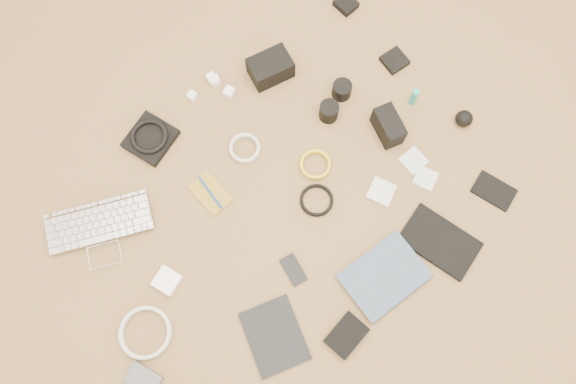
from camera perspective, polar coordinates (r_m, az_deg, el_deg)
laptop at (r=1.90m, az=-18.36°, el=-4.38°), size 0.41×0.35×0.03m
headphone_pouch at (r=1.96m, az=-13.79°, el=5.28°), size 0.19×0.18×0.03m
headphones at (r=1.94m, az=-13.93°, el=5.51°), size 0.15×0.15×0.02m
charger_a at (r=2.00m, az=-9.72°, el=9.61°), size 0.04×0.04×0.03m
charger_b at (r=2.01m, az=-7.42°, el=11.16°), size 0.04×0.04×0.03m
charger_c at (r=2.02m, az=-7.77°, el=11.38°), size 0.04×0.04×0.03m
charger_d at (r=1.99m, az=-5.99°, el=10.07°), size 0.04×0.04×0.03m
dslr_camera at (r=1.99m, az=-1.81°, el=12.49°), size 0.16×0.13×0.08m
lens_pouch at (r=2.17m, az=5.90°, el=18.45°), size 0.07×0.08×0.03m
notebook_olive at (r=1.87m, az=-7.87°, el=-0.14°), size 0.09×0.14×0.01m
pen_blue at (r=1.86m, az=-7.90°, el=-0.08°), size 0.01×0.13×0.01m
cable_white_a at (r=1.91m, az=-4.40°, el=4.40°), size 0.14×0.14×0.01m
lens_a at (r=1.93m, az=4.18°, el=8.18°), size 0.07×0.07×0.07m
lens_b at (r=1.97m, az=5.49°, el=10.29°), size 0.08×0.08×0.06m
card_reader at (r=2.07m, az=10.77°, el=12.99°), size 0.09×0.09×0.02m
power_brick at (r=1.82m, az=-12.19°, el=-8.81°), size 0.09×0.09×0.03m
cable_white_b at (r=1.83m, az=-14.24°, el=-13.68°), size 0.21×0.21×0.01m
cable_black at (r=1.85m, az=2.91°, el=-0.88°), size 0.14×0.14×0.01m
cable_yellow at (r=1.88m, az=2.78°, el=2.75°), size 0.13×0.13×0.01m
flash at (r=1.92m, az=10.15°, el=6.59°), size 0.10×0.14×0.09m
lens_cleaner at (r=1.99m, az=12.66°, el=9.40°), size 0.03×0.03×0.08m
battery_charger at (r=1.82m, az=-14.46°, el=-17.91°), size 0.09×0.12×0.03m
tablet at (r=1.78m, az=-1.37°, el=-14.42°), size 0.22×0.25×0.01m
phone at (r=1.80m, az=0.56°, el=-7.91°), size 0.07×0.11×0.01m
filter_case_left at (r=1.88m, az=9.46°, el=0.03°), size 0.11×0.11×0.01m
filter_case_mid at (r=1.92m, az=13.78°, el=1.36°), size 0.09×0.09×0.01m
filter_case_right at (r=1.93m, az=12.63°, el=3.11°), size 0.08×0.08×0.01m
air_blower at (r=2.01m, az=17.45°, el=7.12°), size 0.07×0.07×0.06m
drive_case at (r=1.78m, az=5.95°, el=-14.28°), size 0.13×0.10×0.03m
paperback at (r=1.81m, az=11.63°, el=-10.74°), size 0.26×0.20×0.02m
notebook_black_a at (r=1.87m, az=15.17°, el=-4.90°), size 0.20×0.27×0.02m
notebook_black_b at (r=1.97m, az=20.19°, el=0.11°), size 0.12×0.15×0.01m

